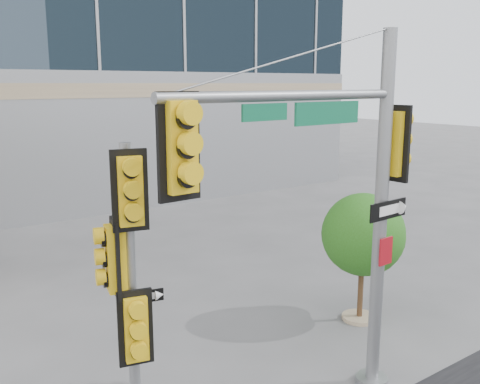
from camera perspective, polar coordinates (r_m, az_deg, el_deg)
ground at (r=11.23m, az=4.72°, el=-17.74°), size 120.00×120.00×0.00m
main_signal_pole at (r=8.61m, az=10.51°, el=1.07°), size 4.95×0.73×6.37m
secondary_signal_pole at (r=8.02m, az=-11.82°, el=-8.69°), size 0.81×0.71×4.67m
street_tree at (r=12.66m, az=13.04°, el=-4.75°), size 1.95×1.91×3.04m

